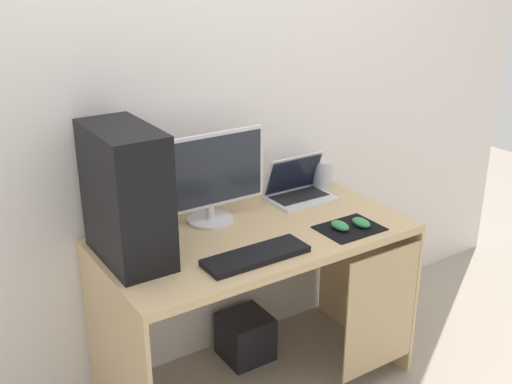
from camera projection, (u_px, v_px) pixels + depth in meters
ground_plane at (256, 382)px, 2.85m from camera, size 8.00×8.00×0.00m
wall_back at (209, 88)px, 2.66m from camera, size 4.00×0.05×2.60m
desk at (261, 267)px, 2.63m from camera, size 1.30×0.67×0.76m
pc_tower at (126, 195)px, 2.27m from camera, size 0.21×0.42×0.51m
monitor at (210, 178)px, 2.59m from camera, size 0.52×0.20×0.40m
laptop at (298, 190)px, 2.91m from camera, size 0.30×0.21×0.21m
speaker at (323, 175)px, 3.02m from camera, size 0.10×0.10×0.14m
keyboard at (256, 256)px, 2.34m from camera, size 0.42×0.14×0.02m
mousepad at (350, 228)px, 2.60m from camera, size 0.26×0.20×0.00m
mouse_left at (340, 226)px, 2.58m from camera, size 0.06×0.10×0.03m
mouse_right at (361, 223)px, 2.60m from camera, size 0.06×0.10×0.03m
subwoofer at (245, 336)px, 2.99m from camera, size 0.22×0.22×0.22m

